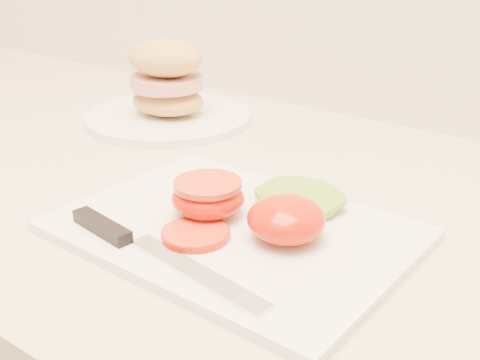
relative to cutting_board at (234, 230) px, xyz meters
The scene contains 7 objects.
cutting_board is the anchor object (origin of this frame).
tomato_half_dome 0.06m from the cutting_board, ahead, with size 0.07×0.07×0.04m, color #C41A00.
tomato_half_cut 0.04m from the cutting_board, behind, with size 0.07×0.07×0.04m.
tomato_slice_0 0.04m from the cutting_board, 110.07° to the right, with size 0.06×0.06×0.01m, color #D4471D.
lettuce_leaf_0 0.08m from the cutting_board, 67.91° to the left, with size 0.10×0.07×0.02m, color #7ABD32.
knife 0.10m from the cutting_board, 118.20° to the right, with size 0.24×0.04×0.01m.
sandwich_plate 0.38m from the cutting_board, 142.39° to the left, with size 0.25×0.25×0.12m.
Camera 1 is at (-0.06, 1.16, 1.21)m, focal length 45.00 mm.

